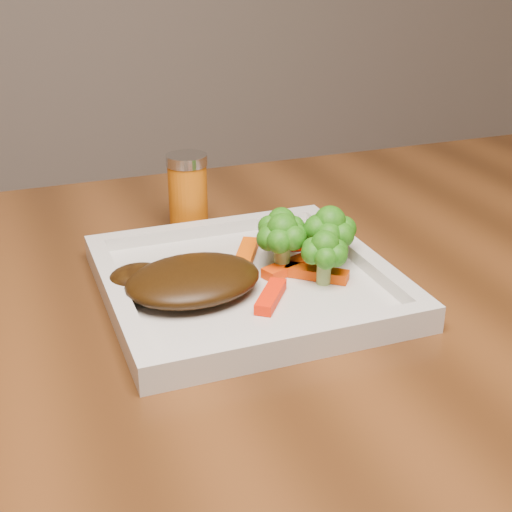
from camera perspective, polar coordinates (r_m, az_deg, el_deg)
name	(u,v)px	position (r m, az deg, el deg)	size (l,w,h in m)	color
plate	(246,286)	(0.70, -0.77, -2.44)	(0.27, 0.27, 0.01)	silver
steak	(193,280)	(0.66, -5.05, -1.90)	(0.13, 0.10, 0.03)	#321D07
broccoli_0	(281,229)	(0.72, 2.04, 2.16)	(0.05, 0.05, 0.07)	#176210
broccoli_1	(329,237)	(0.71, 5.88, 1.55)	(0.06, 0.06, 0.06)	#1D6110
broccoli_2	(325,255)	(0.68, 5.51, 0.07)	(0.05, 0.05, 0.06)	#2F7313
broccoli_3	(282,243)	(0.70, 2.11, 1.08)	(0.06, 0.06, 0.06)	#336410
carrot_2	(271,296)	(0.65, 1.19, -3.25)	(0.06, 0.02, 0.01)	#FF2004
carrot_3	(319,243)	(0.77, 5.06, 1.03)	(0.06, 0.02, 0.01)	red
carrot_4	(247,253)	(0.74, -0.76, 0.24)	(0.06, 0.02, 0.01)	#E14F03
carrot_5	(317,273)	(0.70, 4.87, -1.39)	(0.06, 0.02, 0.01)	#D23B03
carrot_6	(290,266)	(0.71, 2.73, -0.83)	(0.06, 0.02, 0.01)	#F53904
spice_shaker	(188,193)	(0.83, -5.47, 5.02)	(0.04, 0.04, 0.09)	#B6570A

